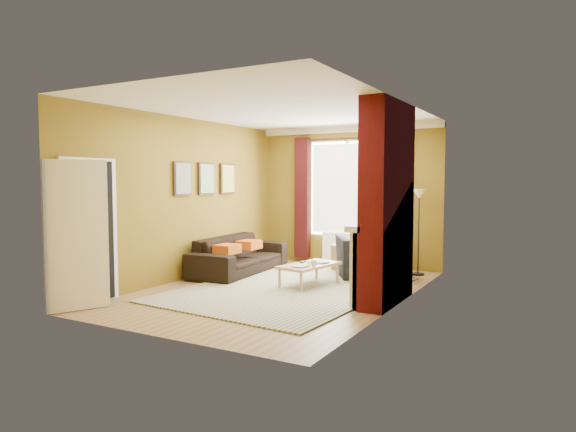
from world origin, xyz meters
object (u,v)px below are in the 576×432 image
object	(u,v)px
coffee_table	(309,266)
wicker_stool	(341,257)
armchair	(370,257)
floor_lamp	(419,207)
sofa	(240,255)

from	to	relation	value
coffee_table	wicker_stool	distance (m)	1.62
armchair	coffee_table	world-z (taller)	armchair
coffee_table	floor_lamp	size ratio (longest dim) A/B	0.75
wicker_stool	armchair	bearing A→B (deg)	-31.32
sofa	floor_lamp	bearing A→B (deg)	-69.49
sofa	wicker_stool	xyz separation A→B (m)	(1.55, 1.15, -0.09)
wicker_stool	floor_lamp	world-z (taller)	floor_lamp
sofa	armchair	xyz separation A→B (m)	(2.31, 0.69, 0.03)
sofa	armchair	distance (m)	2.41
sofa	coffee_table	bearing A→B (deg)	-109.95
armchair	wicker_stool	distance (m)	0.89
coffee_table	floor_lamp	bearing A→B (deg)	65.95
armchair	sofa	bearing A→B (deg)	-14.96
coffee_table	wicker_stool	size ratio (longest dim) A/B	2.38
coffee_table	wicker_stool	world-z (taller)	wicker_stool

